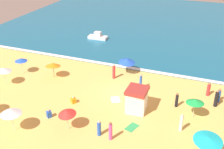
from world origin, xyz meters
name	(u,v)px	position (x,y,z in m)	size (l,w,h in m)	color
ground_plane	(119,93)	(0.00, 0.00, 0.00)	(60.00, 60.00, 0.00)	#EDBC60
ocean_water	(168,23)	(0.00, 28.00, 0.05)	(60.00, 44.00, 0.10)	#196084
wave_breaker_foam	(136,69)	(0.00, 6.30, 0.10)	(57.00, 0.70, 0.01)	white
lifeguard_cabana	(137,99)	(2.75, -2.57, 1.25)	(2.02, 2.20, 2.45)	white
beach_umbrella_1	(4,70)	(-13.04, -3.03, 1.92)	(2.40, 2.39, 2.19)	silver
beach_umbrella_2	(67,112)	(-2.16, -7.73, 1.82)	(2.15, 2.17, 2.15)	silver
beach_umbrella_3	(21,60)	(-13.08, 0.12, 1.84)	(1.94, 1.93, 2.04)	silver
beach_umbrella_4	(195,101)	(8.22, -1.71, 1.78)	(2.39, 2.40, 2.01)	silver
beach_umbrella_5	(11,112)	(-6.59, -9.70, 2.07)	(2.29, 2.30, 2.33)	silver
beach_umbrella_6	(53,65)	(-8.79, 0.61, 1.70)	(2.08, 2.11, 2.01)	#4C3823
beach_umbrella_7	(127,61)	(-0.77, 4.88, 1.72)	(2.95, 2.95, 2.09)	#4C3823
beach_umbrella_8	(208,139)	(9.76, -7.26, 2.09)	(2.63, 2.65, 2.38)	#4C3823
beachgoer_0	(49,114)	(-4.77, -6.80, 0.38)	(0.59, 0.59, 0.90)	blue
beachgoer_1	(216,99)	(10.13, 1.05, 0.86)	(0.52, 0.52, 1.85)	black
beachgoer_2	(99,128)	(0.82, -7.49, 0.74)	(0.43, 0.43, 1.58)	blue
beachgoer_3	(114,72)	(-1.80, 2.99, 0.89)	(0.50, 0.50, 1.88)	red
beachgoer_4	(111,131)	(1.96, -7.64, 0.86)	(0.40, 0.40, 1.79)	#D84CA5
beachgoer_5	(141,81)	(1.95, 1.72, 0.93)	(0.40, 0.40, 1.87)	blue
beachgoer_6	(219,96)	(10.34, 2.02, 0.74)	(0.51, 0.51, 1.57)	blue
beachgoer_7	(181,123)	(7.41, -4.24, 0.84)	(0.44, 0.44, 1.77)	white
beachgoer_8	(177,100)	(6.39, -0.48, 0.76)	(0.41, 0.41, 1.59)	black
beachgoer_9	(208,90)	(9.24, 2.98, 0.73)	(0.42, 0.42, 1.57)	red
beachgoer_11	(73,100)	(-3.78, -3.69, 0.32)	(0.66, 0.66, 0.78)	orange
beach_towel_0	(132,127)	(3.19, -5.41, 0.01)	(1.23, 1.59, 0.01)	green
beach_towel_1	(115,99)	(0.11, -1.51, 0.01)	(1.42, 1.53, 0.01)	white
small_boat_0	(98,37)	(-9.21, 14.92, 0.49)	(3.21, 1.49, 1.22)	white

